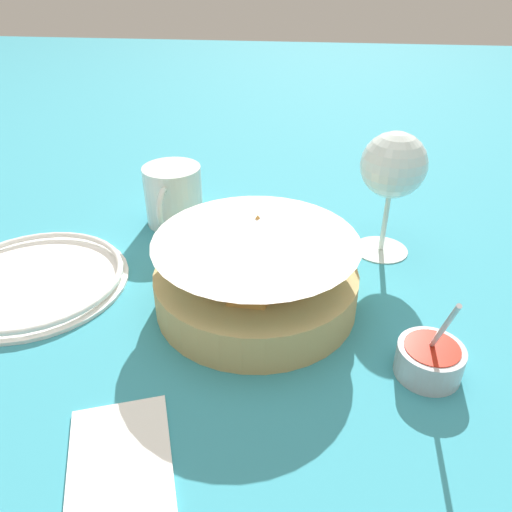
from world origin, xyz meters
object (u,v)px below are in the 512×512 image
Objects in this scene: wine_glass at (393,169)px; beer_mug at (174,198)px; side_plate at (34,279)px; food_basket at (257,277)px; sauce_cup at (430,359)px.

beer_mug is (-0.05, -0.31, -0.08)m from wine_glass.
beer_mug is 0.23m from side_plate.
side_plate is (-0.01, -0.29, -0.03)m from food_basket.
wine_glass is 0.73× the size of side_plate.
food_basket reaches higher than beer_mug.
food_basket is at bearing 37.70° from beer_mug.
sauce_cup reaches higher than beer_mug.
beer_mug is (-0.20, -0.15, 0.00)m from food_basket.
wine_glass reaches higher than side_plate.
wine_glass reaches higher than food_basket.
beer_mug is at bearing -130.76° from sauce_cup.
side_plate is (-0.10, -0.47, -0.01)m from sauce_cup.
wine_glass reaches higher than beer_mug.
wine_glass is at bearing -174.38° from sauce_cup.
food_basket is 0.23m from wine_glass.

